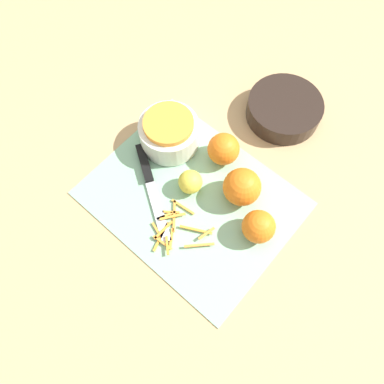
{
  "coord_description": "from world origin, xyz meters",
  "views": [
    {
      "loc": [
        0.22,
        -0.25,
        0.78
      ],
      "look_at": [
        0.0,
        0.0,
        0.04
      ],
      "focal_mm": 35.0,
      "sensor_mm": 36.0,
      "label": 1
    }
  ],
  "objects_px": {
    "bowl_dark": "(284,109)",
    "orange_back": "(259,227)",
    "bowl_speckled": "(169,132)",
    "orange_right": "(224,149)",
    "orange_left": "(242,187)",
    "knife": "(148,174)",
    "lemon": "(190,182)"
  },
  "relations": [
    {
      "from": "bowl_dark",
      "to": "orange_back",
      "type": "distance_m",
      "value": 0.32
    },
    {
      "from": "orange_right",
      "to": "knife",
      "type": "bearing_deg",
      "value": -123.5
    },
    {
      "from": "orange_right",
      "to": "orange_back",
      "type": "xyz_separation_m",
      "value": [
        0.17,
        -0.1,
        -0.0
      ]
    },
    {
      "from": "knife",
      "to": "lemon",
      "type": "xyz_separation_m",
      "value": [
        0.09,
        0.04,
        0.02
      ]
    },
    {
      "from": "orange_left",
      "to": "lemon",
      "type": "bearing_deg",
      "value": -148.72
    },
    {
      "from": "knife",
      "to": "lemon",
      "type": "bearing_deg",
      "value": 55.88
    },
    {
      "from": "orange_right",
      "to": "lemon",
      "type": "height_order",
      "value": "orange_right"
    },
    {
      "from": "orange_back",
      "to": "knife",
      "type": "bearing_deg",
      "value": -168.71
    },
    {
      "from": "knife",
      "to": "orange_back",
      "type": "bearing_deg",
      "value": 43.28
    },
    {
      "from": "bowl_dark",
      "to": "orange_right",
      "type": "xyz_separation_m",
      "value": [
        -0.03,
        -0.2,
        0.02
      ]
    },
    {
      "from": "bowl_speckled",
      "to": "orange_left",
      "type": "bearing_deg",
      "value": -0.37
    },
    {
      "from": "orange_right",
      "to": "orange_back",
      "type": "relative_size",
      "value": 1.04
    },
    {
      "from": "bowl_speckled",
      "to": "orange_back",
      "type": "height_order",
      "value": "bowl_speckled"
    },
    {
      "from": "bowl_speckled",
      "to": "orange_back",
      "type": "bearing_deg",
      "value": -9.16
    },
    {
      "from": "bowl_dark",
      "to": "knife",
      "type": "distance_m",
      "value": 0.37
    },
    {
      "from": "orange_left",
      "to": "knife",
      "type": "bearing_deg",
      "value": -152.24
    },
    {
      "from": "knife",
      "to": "lemon",
      "type": "distance_m",
      "value": 0.11
    },
    {
      "from": "knife",
      "to": "orange_right",
      "type": "height_order",
      "value": "orange_right"
    },
    {
      "from": "bowl_dark",
      "to": "orange_right",
      "type": "distance_m",
      "value": 0.2
    },
    {
      "from": "knife",
      "to": "orange_left",
      "type": "xyz_separation_m",
      "value": [
        0.19,
        0.1,
        0.04
      ]
    },
    {
      "from": "bowl_dark",
      "to": "orange_left",
      "type": "bearing_deg",
      "value": -76.89
    },
    {
      "from": "bowl_speckled",
      "to": "knife",
      "type": "height_order",
      "value": "bowl_speckled"
    },
    {
      "from": "orange_back",
      "to": "bowl_speckled",
      "type": "bearing_deg",
      "value": 170.84
    },
    {
      "from": "knife",
      "to": "orange_back",
      "type": "distance_m",
      "value": 0.28
    },
    {
      "from": "orange_back",
      "to": "orange_left",
      "type": "bearing_deg",
      "value": 150.2
    },
    {
      "from": "knife",
      "to": "bowl_dark",
      "type": "bearing_deg",
      "value": 100.88
    },
    {
      "from": "bowl_dark",
      "to": "knife",
      "type": "xyz_separation_m",
      "value": [
        -0.13,
        -0.35,
        -0.01
      ]
    },
    {
      "from": "orange_right",
      "to": "orange_left",
      "type": "bearing_deg",
      "value": -28.6
    },
    {
      "from": "bowl_speckled",
      "to": "bowl_dark",
      "type": "relative_size",
      "value": 0.77
    },
    {
      "from": "bowl_speckled",
      "to": "lemon",
      "type": "distance_m",
      "value": 0.13
    },
    {
      "from": "orange_left",
      "to": "orange_back",
      "type": "xyz_separation_m",
      "value": [
        0.08,
        -0.05,
        -0.01
      ]
    },
    {
      "from": "knife",
      "to": "orange_left",
      "type": "height_order",
      "value": "orange_left"
    }
  ]
}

